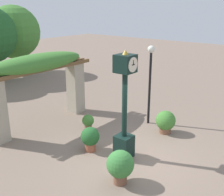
{
  "coord_description": "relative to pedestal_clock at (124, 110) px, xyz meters",
  "views": [
    {
      "loc": [
        -6.69,
        -4.5,
        4.78
      ],
      "look_at": [
        -0.02,
        0.8,
        1.95
      ],
      "focal_mm": 45.0,
      "sensor_mm": 36.0,
      "label": 1
    }
  ],
  "objects": [
    {
      "name": "ground_plane",
      "position": [
        0.02,
        -0.3,
        -1.66
      ],
      "size": [
        60.0,
        60.0,
        0.0
      ],
      "primitive_type": "plane",
      "color": "#7F6B5B"
    },
    {
      "name": "pedestal_clock",
      "position": [
        0.0,
        0.0,
        0.0
      ],
      "size": [
        0.54,
        0.59,
        3.55
      ],
      "color": "black",
      "rests_on": "ground"
    },
    {
      "name": "pergola",
      "position": [
        0.02,
        4.23,
        0.53
      ],
      "size": [
        5.13,
        1.19,
        2.98
      ],
      "color": "#A89E89",
      "rests_on": "ground"
    },
    {
      "name": "potted_plant_near_left",
      "position": [
        -1.22,
        -0.76,
        -1.09
      ],
      "size": [
        0.78,
        0.78,
        0.99
      ],
      "color": "brown",
      "rests_on": "ground"
    },
    {
      "name": "potted_plant_near_right",
      "position": [
        -0.37,
        1.16,
        -1.18
      ],
      "size": [
        0.65,
        0.65,
        0.85
      ],
      "color": "#9E563D",
      "rests_on": "ground"
    },
    {
      "name": "potted_plant_far_left",
      "position": [
        0.85,
        2.4,
        -1.31
      ],
      "size": [
        0.48,
        0.48,
        0.63
      ],
      "color": "brown",
      "rests_on": "ground"
    },
    {
      "name": "potted_plant_far_right",
      "position": [
        2.5,
        -0.18,
        -1.18
      ],
      "size": [
        0.77,
        0.77,
        0.91
      ],
      "color": "brown",
      "rests_on": "ground"
    },
    {
      "name": "lamp_post",
      "position": [
        2.92,
        0.85,
        0.57
      ],
      "size": [
        0.29,
        0.29,
        3.28
      ],
      "color": "black",
      "rests_on": "ground"
    }
  ]
}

